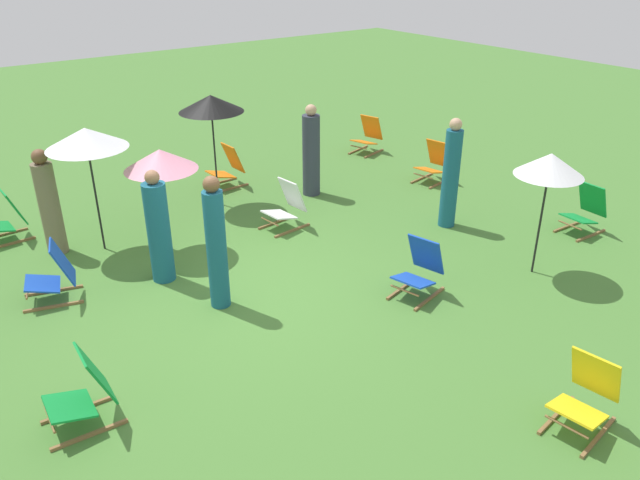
# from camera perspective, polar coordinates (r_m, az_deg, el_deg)

# --- Properties ---
(ground_plane) EXTENTS (40.00, 40.00, 0.00)m
(ground_plane) POSITION_cam_1_polar(r_m,az_deg,el_deg) (8.67, -6.40, -5.06)
(ground_plane) COLOR #477A33
(deckchair_0) EXTENTS (0.50, 0.78, 0.83)m
(deckchair_0) POSITION_cam_1_polar(r_m,az_deg,el_deg) (12.42, -8.53, 6.56)
(deckchair_0) COLOR olive
(deckchair_0) RESTS_ON ground
(deckchair_1) EXTENTS (0.55, 0.80, 0.83)m
(deckchair_1) POSITION_cam_1_polar(r_m,az_deg,el_deg) (10.48, -3.15, 3.08)
(deckchair_1) COLOR olive
(deckchair_1) RESTS_ON ground
(deckchair_3) EXTENTS (0.66, 0.86, 0.83)m
(deckchair_3) POSITION_cam_1_polar(r_m,az_deg,el_deg) (14.37, 4.41, 9.48)
(deckchair_3) COLOR olive
(deckchair_3) RESTS_ON ground
(deckchair_4) EXTENTS (0.64, 0.85, 0.83)m
(deckchair_4) POSITION_cam_1_polar(r_m,az_deg,el_deg) (8.59, 9.13, -2.72)
(deckchair_4) COLOR olive
(deckchair_4) RESTS_ON ground
(deckchair_5) EXTENTS (0.58, 0.82, 0.83)m
(deckchair_5) POSITION_cam_1_polar(r_m,az_deg,el_deg) (6.87, 23.23, -13.03)
(deckchair_5) COLOR olive
(deckchair_5) RESTS_ON ground
(deckchair_6) EXTENTS (0.50, 0.77, 0.83)m
(deckchair_6) POSITION_cam_1_polar(r_m,az_deg,el_deg) (11.23, -26.88, 1.77)
(deckchair_6) COLOR olive
(deckchair_6) RESTS_ON ground
(deckchair_7) EXTENTS (0.52, 0.79, 0.83)m
(deckchair_7) POSITION_cam_1_polar(r_m,az_deg,el_deg) (6.80, -20.87, -12.97)
(deckchair_7) COLOR olive
(deckchair_7) RESTS_ON ground
(deckchair_8) EXTENTS (0.67, 0.86, 0.83)m
(deckchair_8) POSITION_cam_1_polar(r_m,az_deg,el_deg) (9.09, -23.29, -3.00)
(deckchair_8) COLOR olive
(deckchair_8) RESTS_ON ground
(deckchair_10) EXTENTS (0.51, 0.78, 0.83)m
(deckchair_10) POSITION_cam_1_polar(r_m,az_deg,el_deg) (11.20, 23.18, 2.47)
(deckchair_10) COLOR olive
(deckchair_10) RESTS_ON ground
(deckchair_11) EXTENTS (0.60, 0.83, 0.83)m
(deckchair_11) POSITION_cam_1_polar(r_m,az_deg,el_deg) (12.74, 10.41, 6.92)
(deckchair_11) COLOR olive
(deckchair_11) RESTS_ON ground
(umbrella_0) EXTENTS (0.94, 0.94, 1.83)m
(umbrella_0) POSITION_cam_1_polar(r_m,az_deg,el_deg) (9.08, 20.38, 6.49)
(umbrella_0) COLOR black
(umbrella_0) RESTS_ON ground
(umbrella_1) EXTENTS (1.19, 1.19, 1.97)m
(umbrella_1) POSITION_cam_1_polar(r_m,az_deg,el_deg) (9.81, -20.70, 8.73)
(umbrella_1) COLOR black
(umbrella_1) RESTS_ON ground
(umbrella_2) EXTENTS (1.13, 1.13, 2.02)m
(umbrella_2) POSITION_cam_1_polar(r_m,az_deg,el_deg) (11.11, -9.99, 12.24)
(umbrella_2) COLOR black
(umbrella_2) RESTS_ON ground
(umbrella_3) EXTENTS (1.10, 1.10, 1.64)m
(umbrella_3) POSITION_cam_1_polar(r_m,az_deg,el_deg) (9.58, -14.47, 7.16)
(umbrella_3) COLOR black
(umbrella_3) RESTS_ON ground
(person_0) EXTENTS (0.45, 0.45, 1.73)m
(person_0) POSITION_cam_1_polar(r_m,az_deg,el_deg) (11.73, -0.81, 7.98)
(person_0) COLOR #333847
(person_0) RESTS_ON ground
(person_1) EXTENTS (0.45, 0.45, 1.66)m
(person_1) POSITION_cam_1_polar(r_m,az_deg,el_deg) (8.95, -14.60, 0.88)
(person_1) COLOR #195972
(person_1) RESTS_ON ground
(person_2) EXTENTS (0.29, 0.29, 1.87)m
(person_2) POSITION_cam_1_polar(r_m,az_deg,el_deg) (10.57, 11.93, 5.79)
(person_2) COLOR #195972
(person_2) RESTS_ON ground
(person_3) EXTENTS (0.36, 0.36, 1.84)m
(person_3) POSITION_cam_1_polar(r_m,az_deg,el_deg) (8.09, -9.51, -0.50)
(person_3) COLOR #195972
(person_3) RESTS_ON ground
(person_4) EXTENTS (0.43, 0.43, 1.68)m
(person_4) POSITION_cam_1_polar(r_m,az_deg,el_deg) (10.30, -23.62, 2.97)
(person_4) COLOR #72664C
(person_4) RESTS_ON ground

